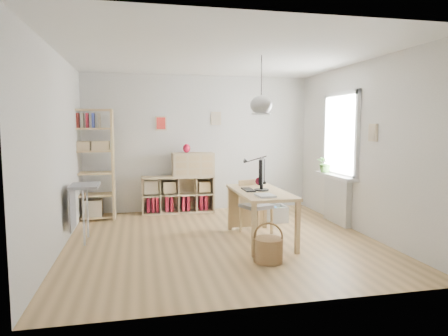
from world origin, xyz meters
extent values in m
plane|color=tan|center=(0.00, 0.00, 0.00)|extent=(4.50, 4.50, 0.00)
plane|color=silver|center=(0.00, 2.25, 1.35)|extent=(4.50, 0.00, 4.50)
plane|color=silver|center=(0.00, -2.25, 1.35)|extent=(4.50, 0.00, 4.50)
plane|color=silver|center=(-2.25, 0.00, 1.35)|extent=(0.00, 4.50, 4.50)
plane|color=silver|center=(2.25, 0.00, 1.35)|extent=(0.00, 4.50, 4.50)
plane|color=white|center=(0.00, 0.00, 2.70)|extent=(4.50, 4.50, 0.00)
cylinder|color=black|center=(0.55, -0.15, 2.36)|extent=(0.01, 0.01, 0.68)
ellipsoid|color=silver|center=(0.55, -0.15, 2.00)|extent=(0.32, 0.32, 0.27)
cube|color=white|center=(2.23, 0.60, 1.55)|extent=(0.03, 1.00, 1.30)
cube|color=silver|center=(2.21, 0.06, 1.55)|extent=(0.06, 0.08, 1.46)
cube|color=silver|center=(2.21, 1.14, 1.55)|extent=(0.06, 0.08, 1.46)
cube|color=silver|center=(2.21, 0.60, 2.24)|extent=(0.06, 1.16, 0.08)
cube|color=silver|center=(2.21, 0.60, 0.86)|extent=(0.06, 1.16, 0.08)
cube|color=silver|center=(2.19, 0.60, 0.40)|extent=(0.10, 0.80, 0.80)
cube|color=silver|center=(2.14, 0.60, 0.83)|extent=(0.22, 1.20, 0.06)
cube|color=tan|center=(0.55, -0.15, 0.73)|extent=(0.70, 1.50, 0.04)
cube|color=tan|center=(0.25, -0.85, 0.35)|extent=(0.06, 0.06, 0.71)
cube|color=tan|center=(0.25, 0.55, 0.35)|extent=(0.06, 0.06, 0.71)
cube|color=tan|center=(0.85, -0.85, 0.35)|extent=(0.06, 0.06, 0.71)
cube|color=tan|center=(0.85, 0.55, 0.35)|extent=(0.06, 0.06, 0.71)
cube|color=#CEB287|center=(-0.45, 2.04, 0.01)|extent=(1.40, 0.38, 0.03)
cube|color=#CEB287|center=(-0.45, 2.04, 0.70)|extent=(1.40, 0.38, 0.03)
cube|color=#CEB287|center=(-1.14, 2.04, 0.36)|extent=(0.03, 0.38, 0.72)
cube|color=#CEB287|center=(0.23, 2.04, 0.36)|extent=(0.03, 0.38, 0.72)
cube|color=#CEB287|center=(-0.45, 2.22, 0.36)|extent=(1.40, 0.02, 0.72)
cube|color=maroon|center=(-1.03, 2.06, 0.19)|extent=(0.06, 0.26, 0.30)
cube|color=maroon|center=(-0.94, 2.06, 0.19)|extent=(0.05, 0.26, 0.30)
cube|color=maroon|center=(-0.86, 2.06, 0.19)|extent=(0.05, 0.26, 0.30)
cube|color=maroon|center=(-0.67, 2.06, 0.19)|extent=(0.05, 0.26, 0.30)
cube|color=maroon|center=(-0.58, 2.06, 0.19)|extent=(0.05, 0.26, 0.30)
cube|color=maroon|center=(-0.35, 2.06, 0.19)|extent=(0.06, 0.26, 0.30)
cube|color=maroon|center=(-0.26, 2.06, 0.19)|extent=(0.06, 0.26, 0.30)
cube|color=maroon|center=(0.00, 2.06, 0.19)|extent=(0.06, 0.26, 0.30)
cube|color=maroon|center=(0.09, 2.06, 0.19)|extent=(0.05, 0.26, 0.30)
cube|color=tan|center=(-2.41, 1.80, 1.00)|extent=(0.04, 0.38, 2.00)
cube|color=tan|center=(-1.65, 1.80, 1.00)|extent=(0.04, 0.38, 2.00)
cube|color=tan|center=(-2.03, 1.80, 0.05)|extent=(0.76, 0.38, 0.03)
cube|color=tan|center=(-2.03, 1.80, 0.45)|extent=(0.76, 0.38, 0.03)
cube|color=tan|center=(-2.03, 1.80, 0.85)|extent=(0.76, 0.38, 0.03)
cube|color=tan|center=(-2.03, 1.80, 1.25)|extent=(0.76, 0.38, 0.03)
cube|color=tan|center=(-2.03, 1.80, 1.65)|extent=(0.76, 0.38, 0.03)
cube|color=tan|center=(-2.03, 1.80, 1.98)|extent=(0.76, 0.38, 0.03)
cube|color=#293A98|center=(-2.31, 1.80, 1.79)|extent=(0.04, 0.18, 0.26)
cube|color=maroon|center=(-2.23, 1.80, 1.79)|extent=(0.04, 0.18, 0.26)
cube|color=#BCAC90|center=(-2.15, 1.80, 1.79)|extent=(0.04, 0.18, 0.26)
cube|color=maroon|center=(-2.07, 1.80, 1.79)|extent=(0.04, 0.18, 0.26)
cube|color=#293A98|center=(-1.97, 1.80, 1.79)|extent=(0.04, 0.18, 0.26)
cube|color=#BCAC90|center=(-1.87, 1.80, 1.79)|extent=(0.04, 0.18, 0.26)
cube|color=gray|center=(-1.97, 0.35, 0.83)|extent=(0.40, 0.55, 0.04)
cylinder|color=silver|center=(-1.97, 0.13, 0.41)|extent=(0.03, 0.03, 0.82)
cylinder|color=silver|center=(-1.97, 0.57, 0.41)|extent=(0.03, 0.03, 0.82)
cube|color=gray|center=(-2.15, 0.35, 0.50)|extent=(0.02, 0.50, 0.62)
cube|color=gray|center=(0.61, 0.27, 0.44)|extent=(0.52, 0.52, 0.06)
cube|color=tan|center=(0.51, 0.04, 0.20)|extent=(0.04, 0.04, 0.41)
cube|color=tan|center=(0.39, 0.37, 0.20)|extent=(0.04, 0.04, 0.41)
cube|color=tan|center=(0.84, 0.16, 0.20)|extent=(0.04, 0.04, 0.41)
cube|color=tan|center=(0.72, 0.49, 0.20)|extent=(0.04, 0.04, 0.41)
cube|color=tan|center=(0.55, 0.44, 0.65)|extent=(0.40, 0.17, 0.37)
cylinder|color=olive|center=(0.38, -1.06, 0.15)|extent=(0.36, 0.36, 0.30)
torus|color=olive|center=(0.38, -1.06, 0.32)|extent=(0.36, 0.14, 0.37)
cube|color=#B1B1AD|center=(1.08, 0.94, 0.01)|extent=(0.57, 0.40, 0.02)
cube|color=#B1B1AD|center=(0.82, 0.92, 0.14)|extent=(0.04, 0.38, 0.28)
cube|color=#B1B1AD|center=(1.34, 0.95, 0.14)|extent=(0.04, 0.38, 0.28)
cube|color=#B1B1AD|center=(1.09, 0.76, 0.14)|extent=(0.55, 0.05, 0.28)
cube|color=#B1B1AD|center=(1.07, 1.12, 0.14)|extent=(0.55, 0.05, 0.28)
cube|color=#B1B1AD|center=(1.06, 1.28, 0.40)|extent=(0.55, 0.21, 0.35)
sphere|color=yellow|center=(0.95, 0.88, 0.21)|extent=(0.12, 0.12, 0.12)
sphere|color=blue|center=(1.17, 0.99, 0.21)|extent=(0.12, 0.12, 0.12)
sphere|color=red|center=(1.06, 0.92, 0.21)|extent=(0.12, 0.12, 0.12)
sphere|color=green|center=(1.23, 0.87, 0.21)|extent=(0.12, 0.12, 0.12)
cylinder|color=black|center=(0.57, -0.13, 0.76)|extent=(0.22, 0.22, 0.02)
cylinder|color=black|center=(0.57, -0.13, 0.82)|extent=(0.05, 0.05, 0.10)
cube|color=black|center=(0.57, -0.13, 1.05)|extent=(0.24, 0.52, 0.36)
cube|color=black|center=(0.39, -0.08, 0.76)|extent=(0.14, 0.37, 0.02)
cylinder|color=black|center=(0.82, 0.50, 0.77)|extent=(0.06, 0.06, 0.04)
cylinder|color=black|center=(0.82, 0.50, 0.97)|extent=(0.02, 0.02, 0.39)
cone|color=black|center=(0.49, 0.41, 1.14)|extent=(0.10, 0.07, 0.09)
sphere|color=#4C0A1B|center=(0.69, 0.37, 0.81)|extent=(0.13, 0.13, 0.13)
cube|color=silver|center=(0.47, -0.63, 0.76)|extent=(0.24, 0.29, 0.03)
cube|color=#CEB287|center=(-0.15, 2.04, 0.95)|extent=(0.81, 0.39, 0.46)
ellipsoid|color=maroon|center=(-0.27, 2.04, 1.26)|extent=(0.14, 0.14, 0.17)
imported|color=#396726|center=(2.12, 0.95, 1.03)|extent=(0.38, 0.36, 0.35)
camera|label=1|loc=(-1.18, -5.70, 1.70)|focal=32.00mm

